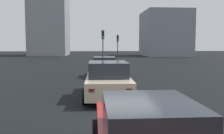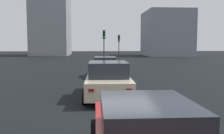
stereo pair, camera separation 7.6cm
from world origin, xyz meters
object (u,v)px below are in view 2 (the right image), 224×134
at_px(car_beige_second, 108,80).
at_px(traffic_light_near_left, 119,42).
at_px(car_silver_lead, 105,67).
at_px(traffic_light_near_right, 104,40).

distance_m(car_beige_second, traffic_light_near_left, 23.50).
xyz_separation_m(car_silver_lead, traffic_light_near_left, (15.61, -2.47, 1.91)).
bearing_deg(traffic_light_near_right, traffic_light_near_left, 159.67).
bearing_deg(traffic_light_near_right, car_silver_lead, -4.34).
height_order(car_silver_lead, traffic_light_near_left, traffic_light_near_left).
bearing_deg(traffic_light_near_right, car_beige_second, -4.28).
height_order(car_beige_second, traffic_light_near_right, traffic_light_near_right).
height_order(traffic_light_near_left, traffic_light_near_right, traffic_light_near_right).
xyz_separation_m(traffic_light_near_left, traffic_light_near_right, (-7.22, 2.26, 0.17)).
relative_size(car_silver_lead, car_beige_second, 0.86).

